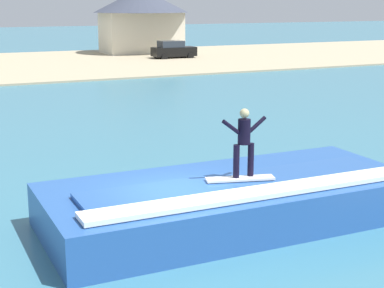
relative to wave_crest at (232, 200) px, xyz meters
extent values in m
plane|color=teal|center=(-1.70, -0.27, -0.58)|extent=(260.00, 260.00, 0.00)
cube|color=#26539B|center=(0.00, 0.04, -0.04)|extent=(9.72, 4.14, 1.10)
cube|color=#26539B|center=(0.00, -0.47, 0.58)|extent=(8.26, 1.86, 0.12)
cube|color=white|center=(0.00, -1.30, 0.60)|extent=(8.75, 0.74, 0.12)
cube|color=white|center=(0.04, -0.35, 0.69)|extent=(1.79, 0.81, 0.06)
cube|color=black|center=(0.04, -0.35, 0.71)|extent=(1.57, 0.46, 0.01)
cylinder|color=black|center=(-0.06, -0.31, 1.14)|extent=(0.16, 0.16, 0.85)
cylinder|color=black|center=(0.36, -0.31, 1.14)|extent=(0.16, 0.16, 0.85)
cylinder|color=black|center=(0.15, -0.31, 1.89)|extent=(0.32, 0.32, 0.64)
sphere|color=tan|center=(0.15, -0.31, 2.36)|extent=(0.24, 0.24, 0.24)
cylinder|color=black|center=(-0.23, -0.31, 2.04)|extent=(0.50, 0.10, 0.41)
cylinder|color=black|center=(0.54, -0.31, 2.04)|extent=(0.50, 0.10, 0.41)
cube|color=black|center=(16.79, 42.72, 0.19)|extent=(4.34, 1.80, 0.90)
cube|color=#262D38|center=(16.46, 42.72, 0.96)|extent=(2.39, 1.62, 0.64)
cylinder|color=black|center=(18.20, 43.67, -0.26)|extent=(0.64, 0.22, 0.64)
cylinder|color=black|center=(18.20, 41.77, -0.26)|extent=(0.64, 0.22, 0.64)
cylinder|color=black|center=(15.38, 43.67, -0.26)|extent=(0.64, 0.22, 0.64)
cylinder|color=black|center=(15.38, 41.77, -0.26)|extent=(0.64, 0.22, 0.64)
cube|color=beige|center=(16.08, 50.10, 1.67)|extent=(8.32, 5.01, 4.50)
cone|color=#383D4C|center=(16.08, 50.10, 5.20)|extent=(10.32, 10.32, 2.56)
camera|label=1|loc=(-7.28, -13.14, 5.07)|focal=56.38mm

